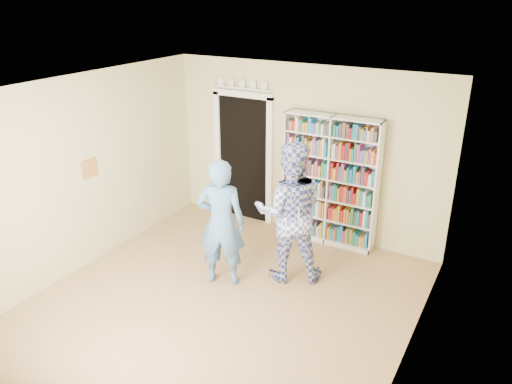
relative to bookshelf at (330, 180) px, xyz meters
The scene contains 11 objects.
floor 2.61m from the bookshelf, 102.24° to the right, with size 5.00×5.00×0.00m, color #A98052.
ceiling 2.93m from the bookshelf, 102.24° to the right, with size 5.00×5.00×0.00m, color white.
wall_back 0.63m from the bookshelf, 162.97° to the left, with size 4.50×4.50×0.00m, color beige.
wall_left 3.63m from the bookshelf, 139.64° to the right, with size 5.00×5.00×0.00m, color beige.
wall_right 2.94m from the bookshelf, 53.39° to the right, with size 5.00×5.00×0.00m, color beige.
bookshelf is the anchor object (origin of this frame).
doorway 1.62m from the bookshelf, behind, with size 1.10×0.08×2.43m.
wall_art 3.50m from the bookshelf, 141.94° to the right, with size 0.03×0.25×0.25m, color brown.
man_blue 1.98m from the bookshelf, 113.93° to the right, with size 0.64×0.42×1.76m, color #4E7AAE.
man_plaid 1.24m from the bookshelf, 93.72° to the right, with size 0.94×0.73×1.94m, color #3443A0.
paper_sheet 1.42m from the bookshelf, 88.78° to the right, with size 0.23×0.01×0.32m, color white.
Camera 1 is at (2.99, -4.34, 3.73)m, focal length 35.00 mm.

